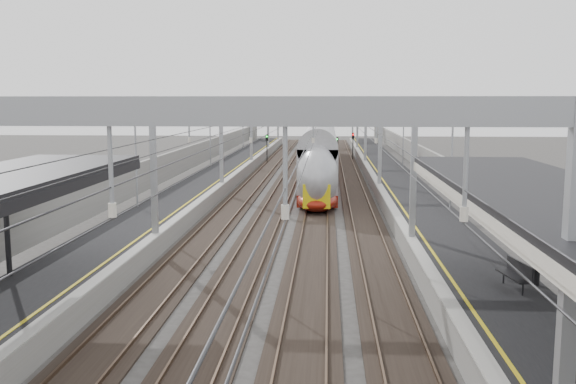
# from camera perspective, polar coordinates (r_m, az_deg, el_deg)

# --- Properties ---
(platform_left) EXTENTS (4.00, 120.00, 1.00)m
(platform_left) POSITION_cam_1_polar(r_m,az_deg,el_deg) (55.13, -7.13, 0.72)
(platform_left) COLOR black
(platform_left) RESTS_ON ground
(platform_right) EXTENTS (4.00, 120.00, 1.00)m
(platform_right) POSITION_cam_1_polar(r_m,az_deg,el_deg) (54.48, 9.65, 0.58)
(platform_right) COLOR black
(platform_right) RESTS_ON ground
(tracks) EXTENTS (11.40, 140.00, 0.20)m
(tracks) POSITION_cam_1_polar(r_m,az_deg,el_deg) (54.28, 1.21, 0.19)
(tracks) COLOR black
(tracks) RESTS_ON ground
(overhead_line) EXTENTS (13.00, 140.00, 6.60)m
(overhead_line) POSITION_cam_1_polar(r_m,az_deg,el_deg) (60.39, 1.49, 6.79)
(overhead_line) COLOR gray
(overhead_line) RESTS_ON platform_left
(overbridge) EXTENTS (22.00, 2.20, 6.90)m
(overbridge) POSITION_cam_1_polar(r_m,az_deg,el_deg) (108.76, 2.43, 6.93)
(overbridge) COLOR gray
(overbridge) RESTS_ON ground
(wall_left) EXTENTS (0.30, 120.00, 3.20)m
(wall_left) POSITION_cam_1_polar(r_m,az_deg,el_deg) (55.68, -10.39, 1.87)
(wall_left) COLOR gray
(wall_left) RESTS_ON ground
(wall_right) EXTENTS (0.30, 120.00, 3.20)m
(wall_right) POSITION_cam_1_polar(r_m,az_deg,el_deg) (54.78, 13.01, 1.69)
(wall_right) COLOR gray
(wall_right) RESTS_ON ground
(train) EXTENTS (2.86, 52.05, 4.51)m
(train) POSITION_cam_1_polar(r_m,az_deg,el_deg) (65.61, 2.95, 3.45)
(train) COLOR maroon
(train) RESTS_ON ground
(bench) EXTENTS (0.81, 1.95, 0.98)m
(bench) POSITION_cam_1_polar(r_m,az_deg,el_deg) (23.88, 19.65, -6.76)
(bench) COLOR black
(bench) RESTS_ON platform_right
(signal_green) EXTENTS (0.32, 0.32, 3.48)m
(signal_green) POSITION_cam_1_polar(r_m,az_deg,el_deg) (78.01, -1.88, 4.35)
(signal_green) COLOR black
(signal_green) RESTS_ON ground
(signal_red_near) EXTENTS (0.32, 0.32, 3.48)m
(signal_red_near) POSITION_cam_1_polar(r_m,az_deg,el_deg) (72.49, 4.36, 4.04)
(signal_red_near) COLOR black
(signal_red_near) RESTS_ON ground
(signal_red_far) EXTENTS (0.32, 0.32, 3.48)m
(signal_red_far) POSITION_cam_1_polar(r_m,az_deg,el_deg) (82.80, 5.80, 4.53)
(signal_red_far) COLOR black
(signal_red_far) RESTS_ON ground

